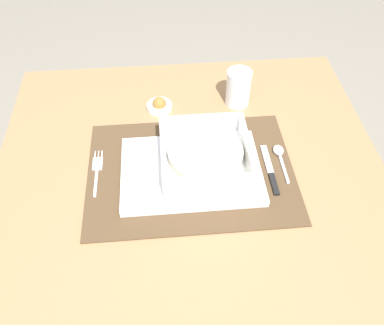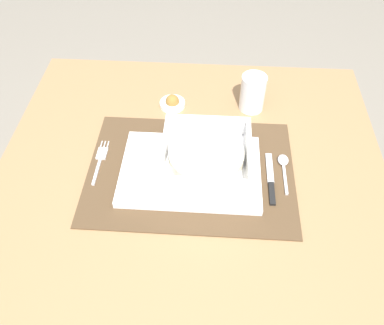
{
  "view_description": "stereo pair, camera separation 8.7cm",
  "coord_description": "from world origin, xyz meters",
  "px_view_note": "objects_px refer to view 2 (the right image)",
  "views": [
    {
      "loc": [
        -0.05,
        -0.6,
        1.39
      ],
      "look_at": [
        0.0,
        -0.02,
        0.74
      ],
      "focal_mm": 37.94,
      "sensor_mm": 36.0,
      "label": 1
    },
    {
      "loc": [
        0.04,
        -0.6,
        1.39
      ],
      "look_at": [
        0.0,
        -0.02,
        0.74
      ],
      "focal_mm": 37.94,
      "sensor_mm": 36.0,
      "label": 2
    }
  ],
  "objects_px": {
    "fork": "(101,159)",
    "condiment_saucer": "(172,103)",
    "butter_knife": "(271,181)",
    "dining_table": "(191,193)",
    "drinking_glass": "(252,95)",
    "porridge_bowl": "(206,157)",
    "spoon": "(284,164)"
  },
  "relations": [
    {
      "from": "fork",
      "to": "condiment_saucer",
      "type": "distance_m",
      "value": 0.24
    },
    {
      "from": "butter_knife",
      "to": "condiment_saucer",
      "type": "relative_size",
      "value": 2.22
    },
    {
      "from": "dining_table",
      "to": "drinking_glass",
      "type": "height_order",
      "value": "drinking_glass"
    },
    {
      "from": "condiment_saucer",
      "to": "porridge_bowl",
      "type": "bearing_deg",
      "value": -65.83
    },
    {
      "from": "porridge_bowl",
      "to": "condiment_saucer",
      "type": "relative_size",
      "value": 2.95
    },
    {
      "from": "spoon",
      "to": "condiment_saucer",
      "type": "xyz_separation_m",
      "value": [
        -0.27,
        0.19,
        0.0
      ]
    },
    {
      "from": "fork",
      "to": "drinking_glass",
      "type": "xyz_separation_m",
      "value": [
        0.34,
        0.2,
        0.04
      ]
    },
    {
      "from": "dining_table",
      "to": "drinking_glass",
      "type": "distance_m",
      "value": 0.29
    },
    {
      "from": "dining_table",
      "to": "porridge_bowl",
      "type": "bearing_deg",
      "value": -21.69
    },
    {
      "from": "dining_table",
      "to": "butter_knife",
      "type": "bearing_deg",
      "value": -14.38
    },
    {
      "from": "dining_table",
      "to": "porridge_bowl",
      "type": "relative_size",
      "value": 4.58
    },
    {
      "from": "porridge_bowl",
      "to": "butter_knife",
      "type": "distance_m",
      "value": 0.15
    },
    {
      "from": "drinking_glass",
      "to": "condiment_saucer",
      "type": "xyz_separation_m",
      "value": [
        -0.2,
        -0.01,
        -0.03
      ]
    },
    {
      "from": "fork",
      "to": "drinking_glass",
      "type": "bearing_deg",
      "value": 29.68
    },
    {
      "from": "condiment_saucer",
      "to": "butter_knife",
      "type": "bearing_deg",
      "value": -45.71
    },
    {
      "from": "fork",
      "to": "spoon",
      "type": "height_order",
      "value": "spoon"
    },
    {
      "from": "dining_table",
      "to": "condiment_saucer",
      "type": "relative_size",
      "value": 13.51
    },
    {
      "from": "porridge_bowl",
      "to": "fork",
      "type": "bearing_deg",
      "value": 177.3
    },
    {
      "from": "fork",
      "to": "condiment_saucer",
      "type": "height_order",
      "value": "condiment_saucer"
    },
    {
      "from": "dining_table",
      "to": "drinking_glass",
      "type": "xyz_separation_m",
      "value": [
        0.14,
        0.2,
        0.15
      ]
    },
    {
      "from": "dining_table",
      "to": "porridge_bowl",
      "type": "xyz_separation_m",
      "value": [
        0.03,
        -0.01,
        0.15
      ]
    },
    {
      "from": "butter_knife",
      "to": "dining_table",
      "type": "bearing_deg",
      "value": 169.26
    },
    {
      "from": "butter_knife",
      "to": "porridge_bowl",
      "type": "bearing_deg",
      "value": 171.03
    },
    {
      "from": "porridge_bowl",
      "to": "condiment_saucer",
      "type": "height_order",
      "value": "porridge_bowl"
    },
    {
      "from": "porridge_bowl",
      "to": "butter_knife",
      "type": "relative_size",
      "value": 1.33
    },
    {
      "from": "fork",
      "to": "spoon",
      "type": "relative_size",
      "value": 1.18
    },
    {
      "from": "butter_knife",
      "to": "condiment_saucer",
      "type": "height_order",
      "value": "condiment_saucer"
    },
    {
      "from": "drinking_glass",
      "to": "dining_table",
      "type": "bearing_deg",
      "value": -124.52
    },
    {
      "from": "butter_knife",
      "to": "drinking_glass",
      "type": "relative_size",
      "value": 1.51
    },
    {
      "from": "porridge_bowl",
      "to": "spoon",
      "type": "distance_m",
      "value": 0.18
    },
    {
      "from": "dining_table",
      "to": "fork",
      "type": "xyz_separation_m",
      "value": [
        -0.2,
        -0.0,
        0.11
      ]
    },
    {
      "from": "dining_table",
      "to": "butter_knife",
      "type": "relative_size",
      "value": 6.08
    }
  ]
}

